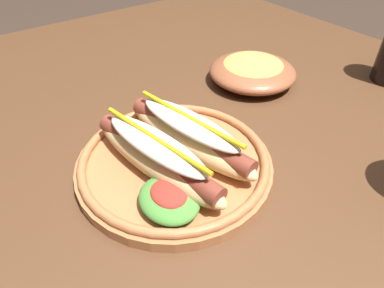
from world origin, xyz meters
The scene contains 3 objects.
dining_table centered at (0.00, 0.00, 0.66)m, with size 1.36×1.08×0.74m.
hot_dog_plate centered at (-0.02, -0.12, 0.77)m, with size 0.27×0.27×0.08m.
side_bowl centered at (-0.14, 0.14, 0.76)m, with size 0.16×0.16×0.05m.
Camera 1 is at (0.27, -0.30, 1.06)m, focal length 31.58 mm.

